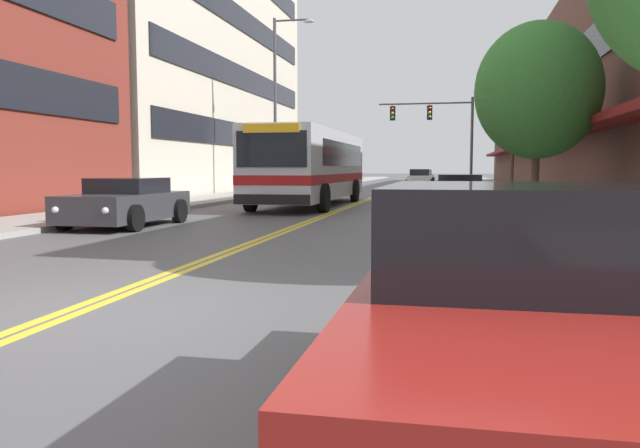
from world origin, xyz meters
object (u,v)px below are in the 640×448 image
street_tree_right_far (514,107)px  street_tree_right_mid (538,91)px  car_white_moving_second (420,179)px  street_lamp_left_far (280,94)px  car_silver_parked_left_mid (314,183)px  city_bus (312,164)px  traffic_signal_mast (439,125)px  car_dark_grey_parked_left_near (126,203)px  fire_hydrant (527,206)px  car_charcoal_parked_right_mid (459,193)px  car_red_parked_right_foreground (525,327)px  car_navy_moving_lead (424,177)px

street_tree_right_far → street_tree_right_mid: bearing=-91.3°
car_white_moving_second → street_lamp_left_far: bearing=-109.6°
car_silver_parked_left_mid → street_lamp_left_far: size_ratio=0.49×
city_bus → car_silver_parked_left_mid: city_bus is taller
traffic_signal_mast → street_tree_right_far: size_ratio=1.06×
street_lamp_left_far → car_dark_grey_parked_left_near: bearing=-88.0°
car_white_moving_second → fire_hydrant: bearing=-82.4°
car_silver_parked_left_mid → street_lamp_left_far: bearing=-98.0°
car_silver_parked_left_mid → car_white_moving_second: bearing=66.2°
car_charcoal_parked_right_mid → fire_hydrant: (1.69, -6.26, -0.08)m
car_charcoal_parked_right_mid → fire_hydrant: 6.49m
street_lamp_left_far → fire_hydrant: 19.33m
car_dark_grey_parked_left_near → street_lamp_left_far: size_ratio=0.45×
traffic_signal_mast → street_lamp_left_far: street_lamp_left_far is taller
traffic_signal_mast → fire_hydrant: bearing=-83.3°
city_bus → street_tree_right_mid: bearing=-30.9°
car_silver_parked_left_mid → car_charcoal_parked_right_mid: car_charcoal_parked_right_mid is taller
car_silver_parked_left_mid → car_red_parked_right_foreground: car_red_parked_right_foreground is taller
traffic_signal_mast → street_tree_right_far: 11.98m
car_silver_parked_left_mid → street_tree_right_mid: (10.78, -17.49, 3.29)m
street_tree_right_mid → car_white_moving_second: bearing=99.2°
street_tree_right_far → traffic_signal_mast: bearing=107.6°
car_navy_moving_lead → street_lamp_left_far: (-6.37, -28.71, 4.84)m
car_white_moving_second → street_tree_right_far: 21.57m
car_silver_parked_left_mid → traffic_signal_mast: (7.39, 3.99, 3.75)m
car_dark_grey_parked_left_near → car_silver_parked_left_mid: 22.58m
car_red_parked_right_foreground → fire_hydrant: car_red_parked_right_foreground is taller
car_silver_parked_left_mid → fire_hydrant: (10.26, -20.32, -0.05)m
car_dark_grey_parked_left_near → street_lamp_left_far: (-0.61, 17.38, 4.85)m
car_navy_moving_lead → street_tree_right_far: 31.61m
car_red_parked_right_foreground → traffic_signal_mast: 38.23m
city_bus → fire_hydrant: (7.58, -7.68, -1.16)m
car_navy_moving_lead → car_silver_parked_left_mid: bearing=-103.5°
car_navy_moving_lead → car_red_parked_right_foreground: bearing=-87.0°
car_dark_grey_parked_left_near → car_charcoal_parked_right_mid: (8.69, 8.52, -0.00)m
city_bus → street_tree_right_far: (8.33, 5.21, 2.61)m
traffic_signal_mast → street_tree_right_far: traffic_signal_mast is taller
car_silver_parked_left_mid → street_tree_right_far: size_ratio=0.80×
street_lamp_left_far → fire_hydrant: size_ratio=12.04×
city_bus → car_white_moving_second: bearing=83.1°
street_tree_right_far → fire_hydrant: size_ratio=7.37×
car_red_parked_right_foreground → traffic_signal_mast: size_ratio=0.69×
car_red_parked_right_foreground → car_charcoal_parked_right_mid: size_ratio=0.85×
car_white_moving_second → car_dark_grey_parked_left_near: bearing=-99.4°
city_bus → traffic_signal_mast: (4.71, 16.63, 2.64)m
car_white_moving_second → street_tree_right_far: (5.20, -20.62, 3.64)m
city_bus → car_charcoal_parked_right_mid: city_bus is taller
car_white_moving_second → car_navy_moving_lead: bearing=90.9°
street_lamp_left_far → traffic_signal_mast: bearing=48.5°
car_red_parked_right_foreground → car_navy_moving_lead: car_red_parked_right_foreground is taller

